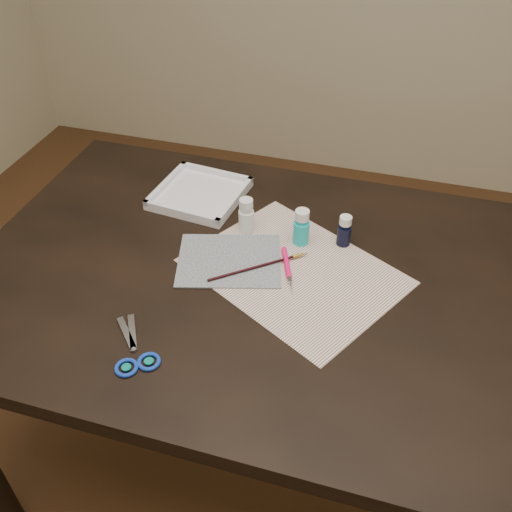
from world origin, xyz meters
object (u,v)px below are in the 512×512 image
(scissors, at_px, (129,345))
(palette_tray, at_px, (200,193))
(canvas, at_px, (229,260))
(paint_bottle_white, at_px, (246,216))
(paint_bottle_cyan, at_px, (301,227))
(paper, at_px, (294,271))
(paint_bottle_navy, at_px, (344,231))

(scissors, relative_size, palette_tray, 0.81)
(scissors, height_order, palette_tray, palette_tray)
(canvas, bearing_deg, paint_bottle_white, 88.26)
(canvas, relative_size, paint_bottle_cyan, 2.53)
(paper, xyz_separation_m, palette_tray, (-0.31, 0.22, 0.01))
(scissors, bearing_deg, paint_bottle_navy, -81.92)
(paper, height_order, paint_bottle_white, paint_bottle_white)
(paint_bottle_white, bearing_deg, paint_bottle_cyan, -3.39)
(paper, relative_size, canvas, 1.90)
(paper, bearing_deg, paint_bottle_navy, 55.63)
(scissors, xyz_separation_m, palette_tray, (-0.05, 0.52, 0.01))
(paint_bottle_white, distance_m, scissors, 0.44)
(paint_bottle_navy, distance_m, palette_tray, 0.41)
(canvas, bearing_deg, paint_bottle_navy, 29.66)
(paint_bottle_white, bearing_deg, scissors, -104.78)
(paint_bottle_navy, bearing_deg, paint_bottle_white, -176.40)
(canvas, xyz_separation_m, paint_bottle_white, (0.00, 0.12, 0.04))
(paint_bottle_cyan, distance_m, scissors, 0.48)
(paint_bottle_white, relative_size, paint_bottle_cyan, 0.99)
(paint_bottle_navy, relative_size, palette_tray, 0.37)
(paint_bottle_white, relative_size, paint_bottle_navy, 1.15)
(canvas, height_order, palette_tray, palette_tray)
(canvas, height_order, paint_bottle_cyan, paint_bottle_cyan)
(paper, height_order, paint_bottle_cyan, paint_bottle_cyan)
(palette_tray, bearing_deg, paint_bottle_white, -33.00)
(paint_bottle_cyan, relative_size, paint_bottle_navy, 1.16)
(paper, bearing_deg, paint_bottle_white, 142.29)
(paper, xyz_separation_m, canvas, (-0.15, -0.01, 0.00))
(paint_bottle_navy, bearing_deg, palette_tray, 167.25)
(paint_bottle_cyan, relative_size, scissors, 0.53)
(paper, xyz_separation_m, paint_bottle_white, (-0.15, 0.11, 0.04))
(paint_bottle_white, relative_size, palette_tray, 0.42)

